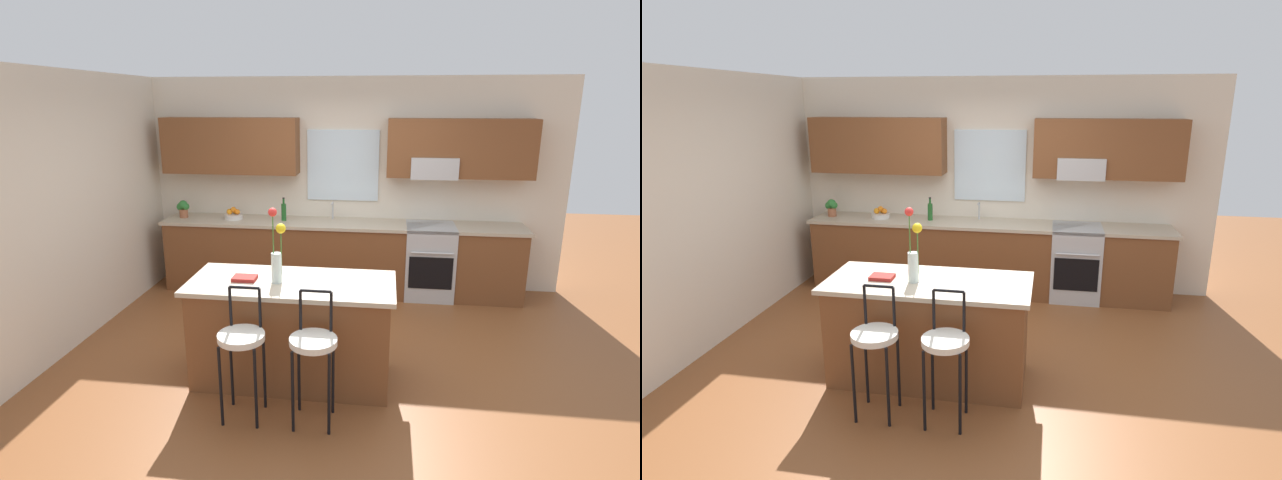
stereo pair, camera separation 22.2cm
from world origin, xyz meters
TOP-DOWN VIEW (x-y plane):
  - ground_plane at (0.00, 0.00)m, footprint 14.00×14.00m
  - wall_left at (-2.56, 0.30)m, footprint 0.12×4.60m
  - back_wall_assembly at (0.02, 1.98)m, footprint 5.60×0.50m
  - counter_run at (-0.00, 1.70)m, footprint 4.56×0.64m
  - sink_faucet at (-0.11, 1.84)m, footprint 0.02×0.13m
  - oven_range at (1.13, 1.68)m, footprint 0.60×0.64m
  - kitchen_island at (-0.21, -0.49)m, footprint 1.76×0.78m
  - bar_stool_near at (-0.49, -1.10)m, footprint 0.36×0.36m
  - bar_stool_middle at (0.06, -1.10)m, footprint 0.36×0.36m
  - flower_vase at (-0.32, -0.54)m, footprint 0.14×0.09m
  - cookbook at (-0.62, -0.51)m, footprint 0.20×0.15m
  - fruit_bowl_oranges at (-1.39, 1.70)m, footprint 0.24×0.24m
  - bottle_olive_oil at (-0.73, 1.70)m, footprint 0.06×0.06m
  - potted_plant_small at (-2.07, 1.70)m, footprint 0.18×0.12m

SIDE VIEW (x-z plane):
  - ground_plane at x=0.00m, z-range 0.00..0.00m
  - oven_range at x=1.13m, z-range 0.00..0.92m
  - kitchen_island at x=-0.21m, z-range 0.00..0.92m
  - counter_run at x=0.00m, z-range 0.01..0.93m
  - bar_stool_near at x=-0.49m, z-range 0.11..1.16m
  - bar_stool_middle at x=0.06m, z-range 0.11..1.16m
  - cookbook at x=-0.62m, z-range 0.92..0.95m
  - fruit_bowl_oranges at x=-1.39m, z-range 0.89..1.05m
  - bottle_olive_oil at x=-0.73m, z-range 0.89..1.19m
  - potted_plant_small at x=-2.07m, z-range 0.93..1.16m
  - sink_faucet at x=-0.11m, z-range 0.95..1.18m
  - flower_vase at x=-0.32m, z-range 0.85..1.50m
  - wall_left at x=-2.56m, z-range 0.00..2.70m
  - back_wall_assembly at x=0.02m, z-range 0.16..2.86m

